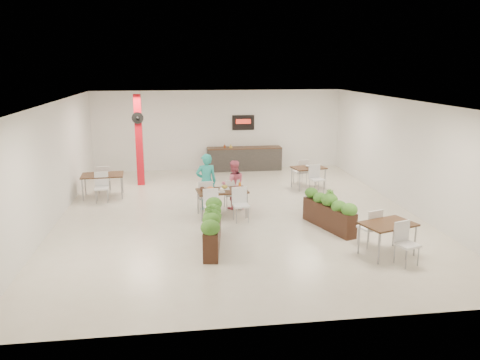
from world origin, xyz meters
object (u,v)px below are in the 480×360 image
(side_table_a, at_px, (103,178))
(side_table_b, at_px, (308,171))
(red_column, at_px, (139,139))
(main_table, at_px, (222,194))
(diner_woman, at_px, (233,185))
(diner_man, at_px, (206,182))
(planter_left, at_px, (212,226))
(side_table_c, at_px, (388,229))
(planter_right, at_px, (329,210))
(service_counter, at_px, (244,158))

(side_table_a, bearing_deg, side_table_b, -2.64)
(red_column, bearing_deg, main_table, -57.40)
(diner_woman, distance_m, side_table_b, 3.48)
(diner_man, height_order, side_table_a, diner_man)
(main_table, height_order, planter_left, planter_left)
(diner_woman, bearing_deg, side_table_a, -30.19)
(diner_woman, relative_size, side_table_c, 0.88)
(planter_left, bearing_deg, planter_right, 16.02)
(side_table_a, distance_m, side_table_c, 9.09)
(diner_woman, height_order, side_table_b, diner_woman)
(side_table_a, xyz_separation_m, side_table_c, (7.03, -5.75, -0.02))
(red_column, bearing_deg, diner_man, -57.05)
(service_counter, distance_m, diner_man, 5.49)
(red_column, xyz_separation_m, planter_left, (2.08, -6.26, -1.12))
(main_table, bearing_deg, side_table_b, 39.07)
(service_counter, bearing_deg, diner_man, -109.89)
(side_table_a, height_order, side_table_c, same)
(diner_woman, xyz_separation_m, side_table_b, (2.85, 1.99, -0.11))
(red_column, distance_m, side_table_c, 9.42)
(side_table_a, bearing_deg, main_table, -38.39)
(planter_left, distance_m, side_table_b, 6.20)
(service_counter, distance_m, side_table_a, 6.10)
(red_column, height_order, planter_right, red_column)
(red_column, xyz_separation_m, diner_woman, (2.93, -3.29, -0.91))
(service_counter, height_order, side_table_a, service_counter)
(service_counter, relative_size, side_table_a, 1.82)
(diner_man, relative_size, planter_right, 0.88)
(red_column, distance_m, service_counter, 4.56)
(diner_woman, bearing_deg, diner_man, -6.08)
(service_counter, xyz_separation_m, side_table_b, (1.79, -3.16, 0.13))
(planter_right, relative_size, side_table_c, 1.15)
(red_column, bearing_deg, side_table_a, -126.51)
(diner_woman, relative_size, planter_right, 0.76)
(service_counter, height_order, side_table_c, service_counter)
(planter_left, bearing_deg, main_table, 79.13)
(main_table, height_order, diner_man, diner_man)
(main_table, relative_size, diner_woman, 1.19)
(diner_man, bearing_deg, side_table_a, -35.26)
(service_counter, xyz_separation_m, planter_left, (-1.92, -8.13, 0.03))
(planter_right, bearing_deg, side_table_b, 81.61)
(service_counter, height_order, main_table, service_counter)
(diner_man, distance_m, side_table_b, 4.17)
(main_table, height_order, side_table_a, same)
(service_counter, distance_m, main_table, 6.00)
(service_counter, relative_size, planter_left, 1.45)
(diner_woman, bearing_deg, service_counter, -107.76)
(side_table_c, bearing_deg, side_table_b, 73.04)
(service_counter, xyz_separation_m, side_table_a, (-5.10, -3.35, 0.15))
(main_table, bearing_deg, service_counter, 75.76)
(planter_left, bearing_deg, service_counter, 76.71)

